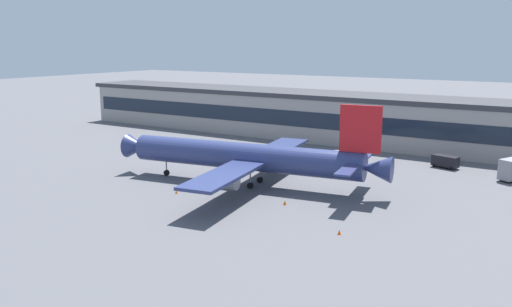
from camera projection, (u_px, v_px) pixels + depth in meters
ground_plane at (227, 181)px, 97.21m from camera, size 600.00×600.00×0.00m
terminal_building at (337, 117)px, 137.22m from camera, size 163.14×17.39×12.29m
airliner at (249, 157)px, 93.52m from camera, size 51.40×44.25×15.32m
crew_van at (446, 161)px, 107.12m from camera, size 5.58×3.42×2.55m
baggage_tug at (279, 144)px, 126.67m from camera, size 4.05×3.83×1.85m
follow_me_car at (338, 154)px, 115.40m from camera, size 4.71×4.04×1.85m
traffic_cone_0 at (339, 232)px, 69.98m from camera, size 0.54×0.54×0.67m
traffic_cone_1 at (285, 203)px, 82.86m from camera, size 0.58×0.58×0.72m
traffic_cone_2 at (176, 192)px, 89.06m from camera, size 0.47×0.47×0.59m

